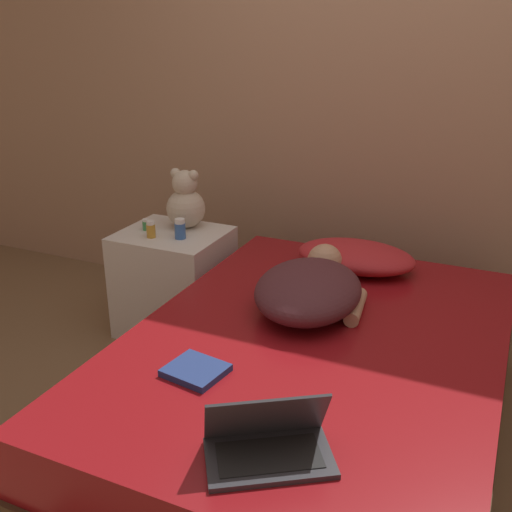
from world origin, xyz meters
TOP-DOWN VIEW (x-y plane):
  - ground_plane at (0.00, 0.00)m, footprint 12.00×12.00m
  - wall_back at (0.00, 1.23)m, footprint 8.00×0.06m
  - bed at (0.00, 0.00)m, footprint 1.35×1.90m
  - nightstand at (-1.00, 0.61)m, footprint 0.53×0.47m
  - pillow at (-0.04, 0.70)m, footprint 0.56×0.36m
  - person_lying at (-0.10, 0.22)m, footprint 0.49×0.73m
  - laptop at (0.10, -0.67)m, footprint 0.39×0.35m
  - teddy_bear at (-0.98, 0.72)m, footprint 0.21×0.21m
  - bottle_green at (-1.15, 0.59)m, footprint 0.03×0.03m
  - bottle_amber at (-1.06, 0.51)m, footprint 0.05×0.05m
  - bottle_blue at (-0.92, 0.56)m, footprint 0.06×0.06m
  - book at (-0.28, -0.40)m, footprint 0.21×0.19m

SIDE VIEW (x-z plane):
  - ground_plane at x=0.00m, z-range 0.00..0.00m
  - bed at x=0.00m, z-range 0.00..0.49m
  - nightstand at x=-1.00m, z-range 0.00..0.56m
  - book at x=-0.28m, z-range 0.49..0.52m
  - laptop at x=0.10m, z-range 0.44..0.63m
  - pillow at x=-0.04m, z-range 0.49..0.62m
  - person_lying at x=-0.10m, z-range 0.49..0.67m
  - bottle_green at x=-1.15m, z-range 0.56..0.62m
  - bottle_amber at x=-1.06m, z-range 0.56..0.65m
  - bottle_blue at x=-0.92m, z-range 0.56..0.67m
  - teddy_bear at x=-0.98m, z-range 0.54..0.86m
  - wall_back at x=0.00m, z-range 0.00..2.60m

